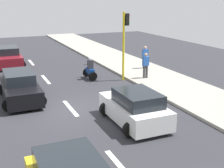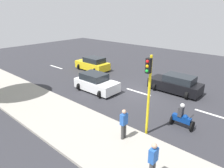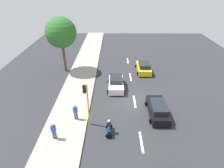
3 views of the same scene
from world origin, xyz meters
The scene contains 14 objects.
ground_plane centered at (0.00, 0.00, -0.05)m, with size 40.00×60.00×0.10m, color #2D2D33.
sidewalk centered at (7.00, 0.00, 0.07)m, with size 4.00×60.00×0.15m, color #9E998E.
lane_stripe_far_north centered at (0.00, -12.00, 0.01)m, with size 0.20×2.40×0.01m, color white.
lane_stripe_north centered at (0.00, -6.00, 0.01)m, with size 0.20×2.40×0.01m, color white.
lane_stripe_mid centered at (0.00, 0.00, 0.01)m, with size 0.20×2.40×0.01m, color white.
lane_stripe_south centered at (0.00, 6.00, 0.01)m, with size 0.20×2.40×0.01m, color white.
car_yellow_cab centered at (-2.08, -7.71, 0.71)m, with size 2.28×3.98×1.52m.
car_white centered at (2.11, -2.92, 0.71)m, with size 2.26×3.82×1.52m.
car_black centered at (-2.10, 2.32, 0.71)m, with size 2.18×4.28×1.52m.
motorcycle centered at (2.82, 4.99, 0.64)m, with size 0.60×1.30×1.53m.
pedestrian_near_signal centered at (6.13, 3.23, 1.06)m, with size 0.40×0.24×1.69m.
pedestrian_by_tree centered at (7.53, 5.78, 1.06)m, with size 0.40×0.24×1.69m.
traffic_light_corner centered at (4.85, 3.79, 2.93)m, with size 0.49×0.24×4.50m.
street_tree_south centered at (9.70, -7.95, 5.82)m, with size 4.28×4.28×7.99m.
Camera 3 is at (2.45, 17.19, 12.30)m, focal length 29.30 mm.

